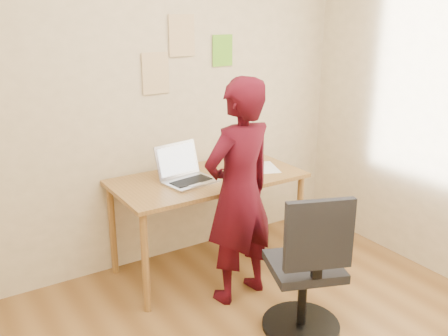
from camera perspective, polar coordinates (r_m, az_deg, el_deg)
room at (r=2.24m, az=8.65°, el=2.43°), size 3.58×3.58×2.78m
desk at (r=3.71m, az=-1.87°, el=-2.27°), size 1.40×0.70×0.74m
laptop at (r=3.59m, az=-4.39°, el=-0.67°), size 0.40×0.37×0.26m
paper_sheet at (r=3.90m, az=4.45°, el=0.05°), size 0.30×0.35×0.00m
phone at (r=3.61m, az=2.35°, el=-1.33°), size 0.12×0.15×0.01m
wall_note_left at (r=3.73m, az=-7.82°, el=10.69°), size 0.21×0.00×0.30m
wall_note_mid at (r=3.80m, az=-4.84°, el=14.85°), size 0.21×0.00×0.30m
wall_note_right at (r=3.99m, az=-0.16°, el=13.28°), size 0.18×0.00×0.24m
office_chair at (r=3.10m, az=9.49°, el=-12.03°), size 0.54×0.55×0.94m
person at (r=3.30m, az=1.74°, el=-2.83°), size 0.61×0.45×1.54m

